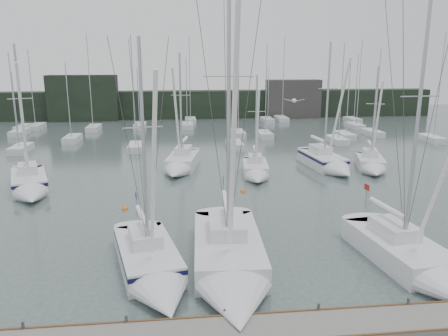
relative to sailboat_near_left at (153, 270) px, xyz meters
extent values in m
plane|color=#42504E|center=(5.12, 0.00, -0.57)|extent=(160.00, 160.00, 0.00)
cube|color=#61615D|center=(5.12, -5.00, -0.37)|extent=(24.00, 2.00, 0.40)
cube|color=black|center=(5.12, 62.00, 1.93)|extent=(90.00, 4.00, 5.00)
cube|color=black|center=(-14.88, 60.00, 3.43)|extent=(12.00, 3.00, 8.00)
cube|color=#3C3937|center=(23.12, 60.00, 2.93)|extent=(10.00, 3.00, 7.00)
cube|color=silver|center=(24.56, 37.74, -0.22)|extent=(1.80, 4.50, 0.90)
cylinder|color=#A5A8AD|center=(24.56, 37.24, 4.96)|extent=(0.12, 0.12, 9.46)
cube|color=silver|center=(10.04, 40.92, -0.22)|extent=(1.80, 4.50, 0.90)
cylinder|color=#A5A8AD|center=(10.04, 40.42, 4.77)|extent=(0.12, 0.12, 9.08)
cube|color=silver|center=(-22.09, 49.77, -0.22)|extent=(1.80, 4.50, 0.90)
cylinder|color=#A5A8AD|center=(-22.09, 49.27, 5.91)|extent=(0.12, 0.12, 11.35)
cube|color=silver|center=(-20.43, 50.73, -0.22)|extent=(1.80, 4.50, 0.90)
cylinder|color=#A5A8AD|center=(-20.43, 50.23, 5.89)|extent=(0.12, 0.12, 11.31)
cube|color=silver|center=(-21.21, 45.21, -0.22)|extent=(1.80, 4.50, 0.90)
cylinder|color=#A5A8AD|center=(-21.21, 44.71, 4.32)|extent=(0.12, 0.12, 8.17)
cube|color=silver|center=(3.09, 49.28, -0.22)|extent=(1.80, 4.50, 0.90)
cylinder|color=#A5A8AD|center=(3.09, 48.78, 5.32)|extent=(0.12, 0.12, 10.19)
cube|color=silver|center=(8.46, 32.55, -0.22)|extent=(1.80, 4.50, 0.90)
cylinder|color=#A5A8AD|center=(8.46, 32.05, 5.19)|extent=(0.12, 0.12, 9.92)
cube|color=silver|center=(22.25, 34.37, -0.22)|extent=(1.80, 4.50, 0.90)
cylinder|color=#A5A8AD|center=(22.25, 33.87, 6.17)|extent=(0.12, 0.12, 11.89)
cube|color=silver|center=(-11.26, 48.29, -0.22)|extent=(1.80, 4.50, 0.90)
cylinder|color=#A5A8AD|center=(-11.26, 47.79, 7.02)|extent=(0.12, 0.12, 13.57)
cube|color=silver|center=(-12.46, 39.15, -0.22)|extent=(1.80, 4.50, 0.90)
cylinder|color=#A5A8AD|center=(-12.46, 38.65, 4.97)|extent=(0.12, 0.12, 9.48)
cube|color=silver|center=(31.89, 52.67, -0.22)|extent=(1.80, 4.50, 0.90)
cylinder|color=#A5A8AD|center=(31.89, 52.17, 5.61)|extent=(0.12, 0.12, 10.76)
cube|color=silver|center=(13.64, 39.63, -0.22)|extent=(1.80, 4.50, 0.90)
cylinder|color=#A5A8AD|center=(13.64, 39.13, 6.14)|extent=(0.12, 0.12, 11.83)
cube|color=silver|center=(17.06, 54.19, -0.22)|extent=(1.80, 4.50, 0.90)
cylinder|color=#A5A8AD|center=(17.06, 53.69, 4.56)|extent=(0.12, 0.12, 8.66)
cube|color=silver|center=(-3.51, 32.50, -0.22)|extent=(1.80, 4.50, 0.90)
cylinder|color=#A5A8AD|center=(-3.51, 32.00, 6.51)|extent=(0.12, 0.12, 12.56)
cube|color=silver|center=(-4.38, 49.85, -0.22)|extent=(1.80, 4.50, 0.90)
cylinder|color=#A5A8AD|center=(-4.38, 49.35, 4.55)|extent=(0.12, 0.12, 8.64)
cube|color=silver|center=(29.40, 39.37, -0.22)|extent=(1.80, 4.50, 0.90)
cylinder|color=#A5A8AD|center=(29.40, 38.87, 5.88)|extent=(0.12, 0.12, 11.30)
cube|color=silver|center=(-17.04, 32.97, -0.22)|extent=(1.80, 4.50, 0.90)
cylinder|color=#A5A8AD|center=(-17.04, 32.47, 5.56)|extent=(0.12, 0.12, 10.66)
cube|color=silver|center=(19.97, 55.68, -0.22)|extent=(1.80, 4.50, 0.90)
cylinder|color=#A5A8AD|center=(19.97, 55.18, 7.15)|extent=(0.12, 0.12, 13.84)
cube|color=silver|center=(35.11, 33.96, -0.22)|extent=(1.80, 4.50, 0.90)
cylinder|color=#A5A8AD|center=(35.11, 33.46, 6.85)|extent=(0.12, 0.12, 13.24)
cube|color=silver|center=(3.83, 55.55, -0.22)|extent=(1.80, 4.50, 0.90)
cylinder|color=#A5A8AD|center=(3.83, 55.05, 6.95)|extent=(0.12, 0.12, 13.44)
cube|color=silver|center=(29.53, 46.05, -0.22)|extent=(1.80, 4.50, 0.90)
cylinder|color=#A5A8AD|center=(29.53, 45.55, 6.63)|extent=(0.12, 0.12, 12.79)
cube|color=silver|center=(-0.39, 1.71, -0.13)|extent=(4.16, 6.83, 1.45)
cone|color=silver|center=(0.62, -2.73, -0.13)|extent=(3.35, 3.29, 2.81)
cube|color=silver|center=(-0.50, 2.18, 0.93)|extent=(2.07, 2.83, 0.68)
cylinder|color=#A5A8AD|center=(-0.29, 1.26, 5.88)|extent=(0.17, 0.17, 10.58)
cylinder|color=white|center=(-0.67, 2.95, 1.80)|extent=(0.96, 3.09, 0.27)
cube|color=#0E1035|center=(-0.39, 1.71, 0.35)|extent=(4.18, 6.85, 0.24)
cube|color=navy|center=(-1.14, 5.00, 2.34)|extent=(0.14, 0.51, 0.35)
cube|color=silver|center=(3.96, 2.05, -0.07)|extent=(3.98, 8.14, 1.68)
cone|color=silver|center=(3.67, -3.64, -0.07)|extent=(3.74, 3.59, 3.57)
cube|color=silver|center=(3.99, 2.61, 1.16)|extent=(2.13, 3.29, 0.78)
cylinder|color=#A5A8AD|center=(3.93, 1.48, 7.91)|extent=(0.20, 0.20, 14.27)
cylinder|color=white|center=(4.04, 3.64, 2.17)|extent=(0.51, 3.91, 0.31)
cube|color=navy|center=(4.17, 6.25, 2.78)|extent=(0.05, 0.60, 0.40)
cube|color=silver|center=(13.26, 0.97, -0.11)|extent=(3.84, 7.07, 1.55)
cube|color=silver|center=(13.20, 1.49, 1.03)|extent=(2.00, 2.88, 0.72)
cylinder|color=#A5A8AD|center=(13.31, 0.49, 7.09)|extent=(0.19, 0.19, 12.84)
cylinder|color=white|center=(13.10, 2.32, 1.96)|extent=(0.66, 3.31, 0.29)
cube|color=maroon|center=(12.85, 4.54, 2.52)|extent=(0.08, 0.56, 0.37)
cube|color=silver|center=(-11.19, 17.22, -0.09)|extent=(4.48, 6.59, 1.60)
cone|color=silver|center=(-9.80, 13.12, -0.09)|extent=(3.36, 3.32, 2.67)
cube|color=silver|center=(-11.36, 17.72, 1.09)|extent=(2.17, 2.76, 0.75)
cylinder|color=#A5A8AD|center=(-11.05, 16.81, 6.01)|extent=(0.19, 0.19, 10.60)
cylinder|color=white|center=(-11.58, 18.36, 2.05)|extent=(1.24, 2.89, 0.30)
cube|color=#0E1035|center=(-11.19, 17.22, 0.45)|extent=(4.50, 6.61, 0.27)
cube|color=silver|center=(1.91, 23.47, -0.09)|extent=(3.74, 6.48, 1.60)
cone|color=silver|center=(1.10, 19.20, -0.09)|extent=(3.10, 3.06, 2.66)
cube|color=silver|center=(2.00, 23.99, 1.08)|extent=(1.89, 2.67, 0.75)
cylinder|color=#A5A8AD|center=(1.83, 23.04, 5.73)|extent=(0.19, 0.19, 10.04)
cylinder|color=white|center=(2.13, 24.67, 2.04)|extent=(0.84, 2.98, 0.30)
cube|color=silver|center=(8.73, 19.87, -0.15)|extent=(2.83, 5.03, 1.41)
cone|color=silver|center=(8.32, 16.48, -0.15)|extent=(2.49, 2.31, 2.26)
cube|color=silver|center=(8.79, 20.34, 0.89)|extent=(1.47, 2.05, 0.66)
cylinder|color=#A5A8AD|center=(8.69, 19.53, 4.66)|extent=(0.17, 0.17, 8.19)
cylinder|color=white|center=(8.85, 20.82, 1.74)|extent=(0.55, 2.35, 0.26)
cube|color=silver|center=(16.12, 22.23, -0.08)|extent=(3.51, 6.58, 1.63)
cone|color=silver|center=(16.62, 17.75, -0.08)|extent=(3.10, 3.00, 2.82)
cube|color=silver|center=(16.06, 22.76, 1.11)|extent=(1.82, 2.68, 0.76)
cylinder|color=#A5A8AD|center=(16.17, 21.78, 6.24)|extent=(0.20, 0.20, 11.02)
cylinder|color=white|center=(15.98, 23.48, 2.09)|extent=(0.65, 3.10, 0.30)
cube|color=#0E1035|center=(16.12, 22.23, 0.46)|extent=(3.53, 6.61, 0.27)
cube|color=silver|center=(20.66, 20.91, -0.13)|extent=(3.73, 5.35, 1.47)
cone|color=silver|center=(19.67, 17.59, -0.13)|extent=(2.94, 2.69, 2.45)
cube|color=silver|center=(20.80, 21.38, 0.95)|extent=(1.85, 2.25, 0.68)
cylinder|color=#A5A8AD|center=(20.56, 20.58, 5.04)|extent=(0.18, 0.18, 8.88)
cylinder|color=white|center=(20.94, 21.84, 1.83)|extent=(0.94, 2.35, 0.27)
sphere|color=orange|center=(6.72, 14.32, -0.57)|extent=(0.46, 0.46, 0.46)
sphere|color=orange|center=(-2.59, 10.99, -0.57)|extent=(0.50, 0.50, 0.50)
ellipsoid|color=silver|center=(7.01, 0.71, 8.20)|extent=(0.33, 0.47, 0.19)
cube|color=gray|center=(6.76, 0.79, 8.22)|extent=(0.45, 0.26, 0.11)
cube|color=gray|center=(7.27, 0.63, 8.22)|extent=(0.45, 0.26, 0.11)
camera|label=1|loc=(1.32, -19.97, 10.16)|focal=35.00mm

